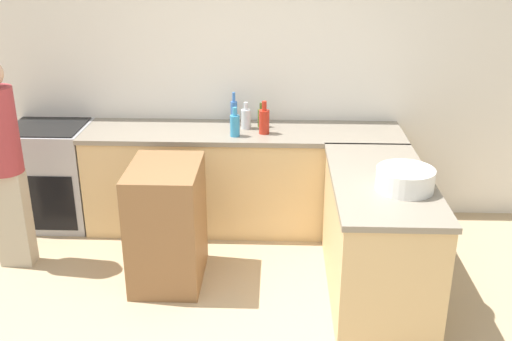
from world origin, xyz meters
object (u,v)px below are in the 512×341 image
mixing_bowl (405,179)px  dish_soap_bottle (235,125)px  range_oven (52,175)px  water_bottle_blue (234,112)px  vinegar_bottle_clear (246,118)px  hot_sauce_bottle (264,121)px  person_by_range (3,157)px  island_table (167,224)px  olive_oil_bottle (261,117)px

mixing_bowl → dish_soap_bottle: dish_soap_bottle is taller
range_oven → water_bottle_blue: size_ratio=3.13×
water_bottle_blue → vinegar_bottle_clear: (0.11, -0.10, -0.02)m
hot_sauce_bottle → person_by_range: person_by_range is taller
range_oven → dish_soap_bottle: (1.66, -0.17, 0.54)m
dish_soap_bottle → water_bottle_blue: bearing=95.4°
range_oven → mixing_bowl: size_ratio=2.39×
dish_soap_bottle → person_by_range: size_ratio=0.15×
island_table → olive_oil_bottle: (0.67, 1.03, 0.52)m
range_oven → water_bottle_blue: water_bottle_blue is taller
island_table → person_by_range: (-1.25, 0.17, 0.45)m
dish_soap_bottle → hot_sauce_bottle: bearing=18.2°
range_oven → dish_soap_bottle: dish_soap_bottle is taller
water_bottle_blue → dish_soap_bottle: (0.03, -0.32, -0.02)m
island_table → vinegar_bottle_clear: vinegar_bottle_clear is taller
dish_soap_bottle → person_by_range: 1.81m
vinegar_bottle_clear → dish_soap_bottle: 0.23m
water_bottle_blue → island_table: bearing=-111.7°
dish_soap_bottle → hot_sauce_bottle: (0.24, 0.08, 0.01)m
olive_oil_bottle → hot_sauce_bottle: size_ratio=0.76×
vinegar_bottle_clear → hot_sauce_bottle: hot_sauce_bottle is taller
person_by_range → island_table: bearing=-8.0°
island_table → hot_sauce_bottle: (0.70, 0.84, 0.55)m
range_oven → olive_oil_bottle: bearing=3.0°
island_table → mixing_bowl: 1.76m
mixing_bowl → dish_soap_bottle: size_ratio=1.54×
mixing_bowl → hot_sauce_bottle: bearing=129.7°
mixing_bowl → vinegar_bottle_clear: (-1.11, 1.28, 0.02)m
water_bottle_blue → hot_sauce_bottle: size_ratio=1.04×
mixing_bowl → water_bottle_blue: (-1.22, 1.38, 0.04)m
vinegar_bottle_clear → water_bottle_blue: bearing=137.2°
water_bottle_blue → olive_oil_bottle: 0.25m
range_oven → mixing_bowl: (2.85, -1.24, 0.52)m
range_oven → vinegar_bottle_clear: vinegar_bottle_clear is taller
water_bottle_blue → vinegar_bottle_clear: bearing=-42.8°
range_oven → olive_oil_bottle: olive_oil_bottle is taller
water_bottle_blue → olive_oil_bottle: size_ratio=1.36×
range_oven → person_by_range: person_by_range is taller
water_bottle_blue → hot_sauce_bottle: water_bottle_blue is taller
range_oven → island_table: (1.20, -0.93, 0.01)m
water_bottle_blue → person_by_range: 1.91m
mixing_bowl → hot_sauce_bottle: (-0.95, 1.15, 0.04)m
person_by_range → water_bottle_blue: bearing=28.4°
island_table → dish_soap_bottle: size_ratio=3.72×
dish_soap_bottle → olive_oil_bottle: dish_soap_bottle is taller
mixing_bowl → water_bottle_blue: 1.85m
mixing_bowl → olive_oil_bottle: size_ratio=1.78×
water_bottle_blue → dish_soap_bottle: bearing=-84.6°
dish_soap_bottle → person_by_range: person_by_range is taller
dish_soap_bottle → person_by_range: bearing=-160.9°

